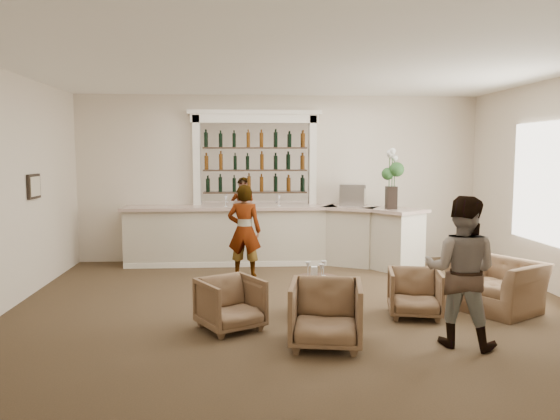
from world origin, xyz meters
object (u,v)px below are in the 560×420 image
at_px(cocktail_table, 317,296).
at_px(armchair_left, 231,304).
at_px(bar_counter, 273,235).
at_px(flower_vase, 392,175).
at_px(armchair_center, 326,314).
at_px(guest, 461,271).
at_px(armchair_far, 498,285).
at_px(espresso_machine, 353,195).
at_px(armchair_right, 415,293).
at_px(sommelier, 244,231).

height_order(cocktail_table, armchair_left, armchair_left).
relative_size(bar_counter, flower_vase, 5.21).
distance_m(bar_counter, armchair_center, 4.55).
bearing_deg(flower_vase, bar_counter, 162.79).
bearing_deg(armchair_left, armchair_center, -61.01).
bearing_deg(flower_vase, guest, -94.31).
relative_size(armchair_far, flower_vase, 0.98).
distance_m(cocktail_table, espresso_machine, 3.72).
distance_m(bar_counter, armchair_far, 4.41).
bearing_deg(bar_counter, armchair_right, -64.59).
height_order(bar_counter, flower_vase, flower_vase).
distance_m(guest, espresso_machine, 4.69).
xyz_separation_m(sommelier, armchair_center, (0.88, -3.55, -0.44)).
distance_m(guest, armchair_right, 1.22).
relative_size(bar_counter, espresso_machine, 12.04).
bearing_deg(armchair_right, bar_counter, 126.92).
xyz_separation_m(cocktail_table, armchair_right, (1.28, -0.20, 0.07)).
relative_size(cocktail_table, espresso_machine, 1.28).
bearing_deg(sommelier, armchair_far, 156.61).
height_order(bar_counter, armchair_left, bar_counter).
bearing_deg(guest, armchair_far, -101.04).
xyz_separation_m(guest, armchair_center, (-1.51, 0.07, -0.48)).
distance_m(cocktail_table, armchair_right, 1.30).
height_order(guest, espresso_machine, guest).
relative_size(armchair_right, flower_vase, 0.63).
height_order(armchair_right, espresso_machine, espresso_machine).
bearing_deg(sommelier, armchair_right, 142.15).
xyz_separation_m(armchair_right, armchair_far, (1.22, 0.19, 0.03)).
bearing_deg(flower_vase, armchair_center, -115.02).
bearing_deg(sommelier, cocktail_table, 122.93).
bearing_deg(guest, sommelier, -27.85).
bearing_deg(guest, armchair_center, 26.01).
distance_m(espresso_machine, flower_vase, 1.00).
height_order(cocktail_table, armchair_right, armchair_right).
bearing_deg(sommelier, armchair_center, 114.56).
relative_size(guest, armchair_far, 1.58).
xyz_separation_m(bar_counter, sommelier, (-0.57, -0.99, 0.24)).
xyz_separation_m(bar_counter, armchair_far, (2.89, -3.32, -0.23)).
height_order(sommelier, guest, guest).
height_order(cocktail_table, armchair_far, armchair_far).
relative_size(cocktail_table, armchair_left, 0.86).
distance_m(cocktail_table, flower_vase, 3.51).
bearing_deg(armchair_far, armchair_right, -112.37).
xyz_separation_m(bar_counter, espresso_machine, (1.55, 0.05, 0.78)).
height_order(bar_counter, espresso_machine, espresso_machine).
bearing_deg(armchair_far, armchair_left, -112.57).
distance_m(armchair_left, armchair_center, 1.26).
xyz_separation_m(cocktail_table, armchair_left, (-1.15, -0.57, 0.07)).
relative_size(guest, flower_vase, 1.54).
relative_size(cocktail_table, guest, 0.36).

